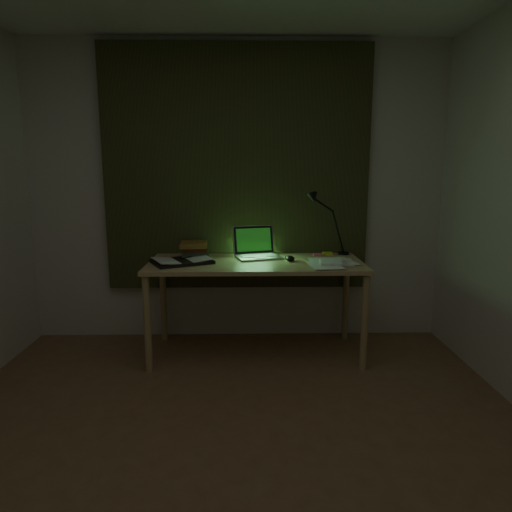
% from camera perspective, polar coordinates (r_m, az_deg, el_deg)
% --- Properties ---
extents(floor, '(3.50, 4.00, 0.00)m').
position_cam_1_polar(floor, '(2.39, -3.23, -26.72)').
color(floor, brown).
rests_on(floor, ground).
extents(wall_back, '(3.50, 0.00, 2.50)m').
position_cam_1_polar(wall_back, '(3.90, -2.39, 7.76)').
color(wall_back, silver).
rests_on(wall_back, ground).
extents(curtain, '(2.20, 0.06, 2.00)m').
position_cam_1_polar(curtain, '(3.86, -2.43, 10.70)').
color(curtain, '#2A2D16').
rests_on(curtain, wall_back).
extents(desk, '(1.65, 0.72, 0.75)m').
position_cam_1_polar(desk, '(3.62, -0.04, -6.55)').
color(desk, tan).
rests_on(desk, floor).
extents(laptop, '(0.43, 0.46, 0.25)m').
position_cam_1_polar(laptop, '(3.64, 0.33, 1.64)').
color(laptop, silver).
rests_on(laptop, desk).
extents(open_textbook, '(0.51, 0.46, 0.04)m').
position_cam_1_polar(open_textbook, '(3.51, -9.25, -0.58)').
color(open_textbook, silver).
rests_on(open_textbook, desk).
extents(book_stack, '(0.22, 0.26, 0.13)m').
position_cam_1_polar(book_stack, '(3.70, -7.72, 0.78)').
color(book_stack, silver).
rests_on(book_stack, desk).
extents(loose_papers, '(0.45, 0.46, 0.02)m').
position_cam_1_polar(loose_papers, '(3.51, 8.45, -0.70)').
color(loose_papers, white).
rests_on(loose_papers, desk).
extents(mouse, '(0.08, 0.12, 0.04)m').
position_cam_1_polar(mouse, '(3.56, 4.27, -0.29)').
color(mouse, black).
rests_on(mouse, desk).
extents(sticky_yellow, '(0.08, 0.08, 0.02)m').
position_cam_1_polar(sticky_yellow, '(3.86, 8.94, 0.32)').
color(sticky_yellow, yellow).
rests_on(sticky_yellow, desk).
extents(sticky_pink, '(0.07, 0.07, 0.02)m').
position_cam_1_polar(sticky_pink, '(3.81, 7.70, 0.18)').
color(sticky_pink, '#FF638B').
rests_on(sticky_pink, desk).
extents(desk_lamp, '(0.35, 0.28, 0.50)m').
position_cam_1_polar(desk_lamp, '(3.86, 11.00, 3.86)').
color(desk_lamp, black).
rests_on(desk_lamp, desk).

